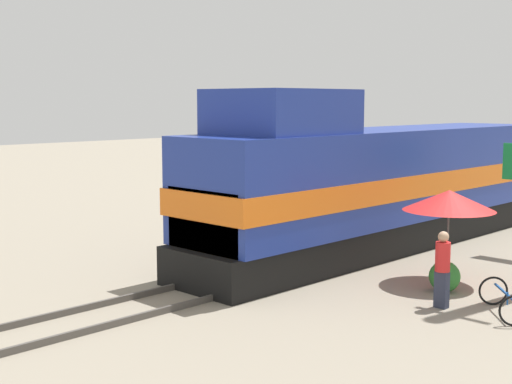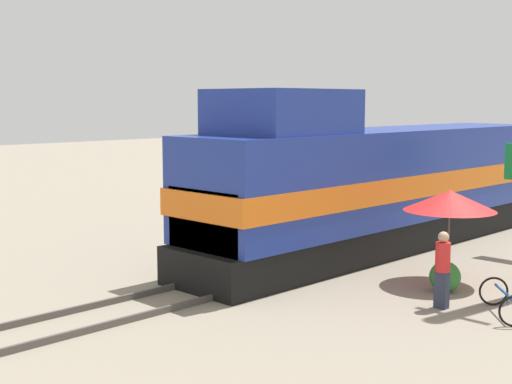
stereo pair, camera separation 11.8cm
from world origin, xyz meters
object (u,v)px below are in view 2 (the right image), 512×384
object	(u,v)px
person_bystander	(443,267)
bicycle	(504,300)
locomotive	(375,185)
vendor_umbrella	(450,201)

from	to	relation	value
person_bystander	bicycle	size ratio (longest dim) A/B	1.06
bicycle	person_bystander	bearing A→B (deg)	157.14
person_bystander	bicycle	bearing A→B (deg)	18.87
locomotive	vendor_umbrella	size ratio (longest dim) A/B	6.60
vendor_umbrella	person_bystander	world-z (taller)	vendor_umbrella
locomotive	person_bystander	size ratio (longest dim) A/B	9.03
locomotive	person_bystander	distance (m)	6.57
locomotive	vendor_umbrella	xyz separation A→B (m)	(3.82, -2.09, 0.09)
vendor_umbrella	bicycle	xyz separation A→B (m)	(2.36, -1.70, -1.82)
locomotive	bicycle	xyz separation A→B (m)	(6.18, -3.80, -1.73)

